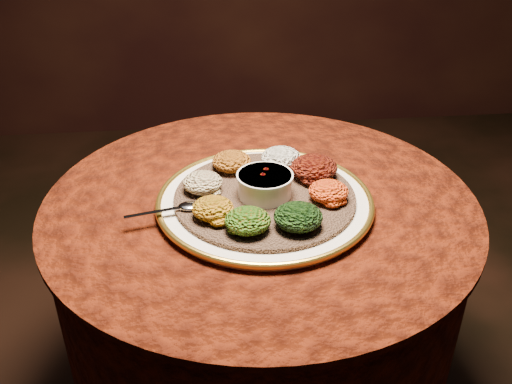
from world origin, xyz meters
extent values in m
cylinder|color=black|center=(0.00, 0.00, 0.34)|extent=(0.12, 0.12, 0.68)
cylinder|color=black|center=(0.00, 0.00, 0.70)|extent=(0.80, 0.80, 0.04)
cylinder|color=#461305|center=(0.00, 0.00, 0.56)|extent=(0.93, 0.93, 0.34)
cylinder|color=#461305|center=(0.00, 0.00, 0.73)|extent=(0.96, 0.96, 0.01)
cylinder|color=silver|center=(0.01, -0.03, 0.74)|extent=(0.48, 0.48, 0.02)
torus|color=gold|center=(0.01, -0.03, 0.75)|extent=(0.47, 0.47, 0.01)
cylinder|color=brown|center=(0.01, -0.03, 0.76)|extent=(0.41, 0.41, 0.01)
cylinder|color=silver|center=(0.01, -0.03, 0.79)|extent=(0.11, 0.11, 0.05)
cylinder|color=silver|center=(0.01, -0.03, 0.81)|extent=(0.12, 0.12, 0.01)
cylinder|color=#671F05|center=(0.01, -0.03, 0.80)|extent=(0.10, 0.10, 0.01)
ellipsoid|color=silver|center=(-0.15, -0.07, 0.77)|extent=(0.05, 0.03, 0.01)
cube|color=silver|center=(-0.22, -0.08, 0.77)|extent=(0.13, 0.04, 0.00)
ellipsoid|color=white|center=(0.06, 0.09, 0.78)|extent=(0.09, 0.09, 0.04)
ellipsoid|color=black|center=(0.12, 0.03, 0.79)|extent=(0.11, 0.10, 0.05)
ellipsoid|color=#AA760E|center=(0.14, -0.06, 0.78)|extent=(0.08, 0.08, 0.04)
ellipsoid|color=black|center=(0.06, -0.16, 0.79)|extent=(0.10, 0.09, 0.05)
ellipsoid|color=#AE320B|center=(-0.04, -0.16, 0.78)|extent=(0.09, 0.09, 0.04)
ellipsoid|color=#AD640F|center=(-0.11, -0.10, 0.78)|extent=(0.08, 0.08, 0.04)
ellipsoid|color=maroon|center=(-0.13, 0.00, 0.78)|extent=(0.09, 0.08, 0.04)
ellipsoid|color=#984F12|center=(-0.06, 0.09, 0.78)|extent=(0.09, 0.09, 0.04)
camera|label=1|loc=(-0.12, -1.07, 1.40)|focal=40.00mm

